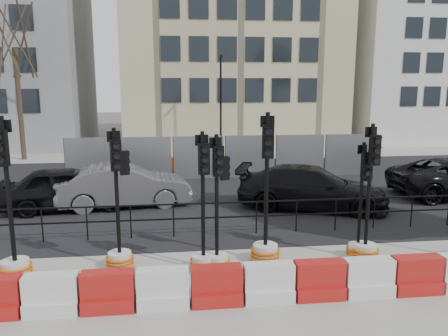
{
  "coord_description": "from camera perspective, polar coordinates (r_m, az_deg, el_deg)",
  "views": [
    {
      "loc": [
        -2.38,
        -10.81,
        4.32
      ],
      "look_at": [
        -0.74,
        3.0,
        1.65
      ],
      "focal_mm": 35.0,
      "sensor_mm": 36.0,
      "label": 1
    }
  ],
  "objects": [
    {
      "name": "car_b",
      "position": [
        15.97,
        -12.85,
        -2.26
      ],
      "size": [
        2.94,
        5.11,
        1.53
      ],
      "primitive_type": "imported",
      "rotation": [
        0.0,
        0.0,
        1.71
      ],
      "color": "#55545A",
      "rests_on": "ground"
    },
    {
      "name": "kerb_railing",
      "position": [
        12.77,
        4.26,
        -5.68
      ],
      "size": [
        18.0,
        0.04,
        1.0
      ],
      "color": "black",
      "rests_on": "ground"
    },
    {
      "name": "ground",
      "position": [
        11.88,
        5.34,
        -10.5
      ],
      "size": [
        120.0,
        120.0,
        0.0
      ],
      "primitive_type": "plane",
      "color": "#51514C",
      "rests_on": "ground"
    },
    {
      "name": "building_white",
      "position": [
        38.27,
        24.61,
        15.43
      ],
      "size": [
        12.0,
        9.06,
        16.0
      ],
      "color": "silver",
      "rests_on": "ground"
    },
    {
      "name": "traffic_signal_b",
      "position": [
        10.67,
        -13.5,
        -8.69
      ],
      "size": [
        0.66,
        0.66,
        3.36
      ],
      "rotation": [
        0.0,
        0.0,
        0.3
      ],
      "color": "silver",
      "rests_on": "ground"
    },
    {
      "name": "building_cream",
      "position": [
        33.42,
        0.85,
        18.91
      ],
      "size": [
        15.0,
        10.06,
        18.0
      ],
      "color": "beige",
      "rests_on": "ground"
    },
    {
      "name": "traffic_signal_a",
      "position": [
        10.91,
        -25.82,
        -9.3
      ],
      "size": [
        0.72,
        0.72,
        3.67
      ],
      "rotation": [
        0.0,
        0.0,
        -0.06
      ],
      "color": "silver",
      "rests_on": "ground"
    },
    {
      "name": "car_a",
      "position": [
        16.14,
        -19.67,
        -2.48
      ],
      "size": [
        2.98,
        4.99,
        1.54
      ],
      "primitive_type": "imported",
      "rotation": [
        0.0,
        0.0,
        1.7
      ],
      "color": "black",
      "rests_on": "ground"
    },
    {
      "name": "tree_bare_far",
      "position": [
        27.78,
        -25.73,
        14.64
      ],
      "size": [
        2.0,
        2.0,
        9.0
      ],
      "color": "#473828",
      "rests_on": "ground"
    },
    {
      "name": "car_c",
      "position": [
        15.61,
        11.37,
        -2.55
      ],
      "size": [
        5.29,
        6.49,
        1.51
      ],
      "primitive_type": "imported",
      "rotation": [
        0.0,
        0.0,
        1.24
      ],
      "color": "black",
      "rests_on": "ground"
    },
    {
      "name": "sidewalk_far",
      "position": [
        27.26,
        -1.7,
        1.76
      ],
      "size": [
        40.0,
        4.0,
        0.02
      ],
      "primitive_type": "cube",
      "color": "gray",
      "rests_on": "ground"
    },
    {
      "name": "building_grey",
      "position": [
        34.89,
        -27.1,
        14.12
      ],
      "size": [
        11.0,
        9.06,
        14.0
      ],
      "color": "gray",
      "rests_on": "ground"
    },
    {
      "name": "sidewalk_near",
      "position": [
        9.23,
        9.4,
        -17.11
      ],
      "size": [
        40.0,
        6.0,
        0.02
      ],
      "primitive_type": "cube",
      "color": "gray",
      "rests_on": "ground"
    },
    {
      "name": "barrier_row",
      "position": [
        9.24,
        9.12,
        -14.59
      ],
      "size": [
        16.75,
        0.5,
        0.8
      ],
      "color": "#AD0D1E",
      "rests_on": "ground"
    },
    {
      "name": "heras_fencing",
      "position": [
        21.06,
        -0.23,
        0.92
      ],
      "size": [
        14.33,
        1.72,
        2.0
      ],
      "color": "gray",
      "rests_on": "ground"
    },
    {
      "name": "traffic_signal_f",
      "position": [
        11.54,
        17.28,
        -7.89
      ],
      "size": [
        0.58,
        0.58,
        2.95
      ],
      "rotation": [
        0.0,
        0.0,
        0.28
      ],
      "color": "silver",
      "rests_on": "ground"
    },
    {
      "name": "lamp_post_far",
      "position": [
        25.97,
        -0.42,
        8.44
      ],
      "size": [
        0.12,
        0.56,
        6.0
      ],
      "color": "black",
      "rests_on": "ground"
    },
    {
      "name": "traffic_signal_c",
      "position": [
        10.28,
        -2.7,
        -9.86
      ],
      "size": [
        0.65,
        0.65,
        3.3
      ],
      "rotation": [
        0.0,
        0.0,
        0.19
      ],
      "color": "silver",
      "rests_on": "ground"
    },
    {
      "name": "traffic_signal_g",
      "position": [
        11.46,
        18.12,
        -8.07
      ],
      "size": [
        0.67,
        0.67,
        3.41
      ],
      "rotation": [
        0.0,
        0.0,
        0.17
      ],
      "color": "silver",
      "rests_on": "ground"
    },
    {
      "name": "traffic_signal_d",
      "position": [
        10.29,
        -0.86,
        -9.31
      ],
      "size": [
        0.64,
        0.64,
        3.23
      ],
      "rotation": [
        0.0,
        0.0,
        0.26
      ],
      "color": "silver",
      "rests_on": "ground"
    },
    {
      "name": "traffic_signal_e",
      "position": [
        10.82,
        5.46,
        -8.38
      ],
      "size": [
        0.73,
        0.73,
        3.69
      ],
      "rotation": [
        0.0,
        0.0,
        -0.11
      ],
      "color": "silver",
      "rests_on": "ground"
    },
    {
      "name": "road",
      "position": [
        18.47,
        0.8,
        -2.61
      ],
      "size": [
        40.0,
        14.0,
        0.03
      ],
      "primitive_type": "cube",
      "color": "black",
      "rests_on": "ground"
    }
  ]
}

